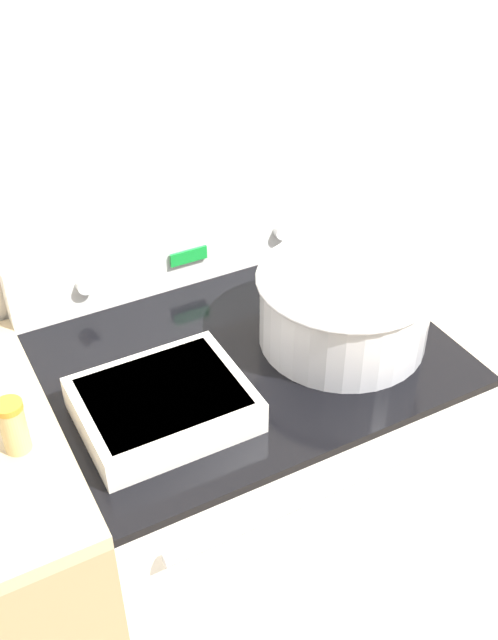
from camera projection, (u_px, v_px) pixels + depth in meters
kitchen_wall at (165, 130)px, 1.61m from camera, size 8.00×0.05×2.50m
stove_range at (245, 493)px, 1.83m from camera, size 0.82×0.68×0.90m
control_panel at (183, 253)px, 1.73m from camera, size 0.82×0.07×0.15m
mixing_bowl at (344, 304)px, 1.54m from camera, size 0.37×0.37×0.16m
casserole_dish at (163, 403)px, 1.38m from camera, size 0.31×0.25×0.07m
ladle at (407, 297)px, 1.67m from camera, size 0.06×0.31×0.06m
spice_jar_orange_cap at (13, 426)px, 1.29m from camera, size 0.05×0.05×0.11m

